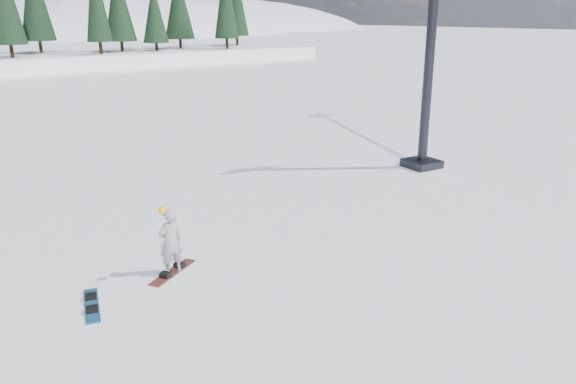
{
  "coord_description": "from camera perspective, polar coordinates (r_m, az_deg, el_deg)",
  "views": [
    {
      "loc": [
        -4.35,
        -10.25,
        5.66
      ],
      "look_at": [
        4.37,
        1.1,
        1.1
      ],
      "focal_mm": 35.0,
      "sensor_mm": 36.0,
      "label": 1
    }
  ],
  "objects": [
    {
      "name": "snowboard_loose_a",
      "position": [
        12.27,
        -19.31,
        -10.82
      ],
      "size": [
        0.7,
        1.52,
        0.03
      ],
      "primitive_type": "cube",
      "rotation": [
        0.0,
        0.0,
        1.28
      ],
      "color": "#185E87",
      "rests_on": "ground"
    },
    {
      "name": "ground",
      "position": [
        12.5,
        -13.13,
        -9.78
      ],
      "size": [
        420.0,
        420.0,
        0.0
      ],
      "primitive_type": "plane",
      "color": "white",
      "rests_on": "ground"
    },
    {
      "name": "snowboard_woman",
      "position": [
        13.23,
        -11.63,
        -8.0
      ],
      "size": [
        1.45,
        0.98,
        0.03
      ],
      "primitive_type": "cube",
      "rotation": [
        0.0,
        0.0,
        0.51
      ],
      "color": "maroon",
      "rests_on": "ground"
    },
    {
      "name": "lift_tower",
      "position": [
        21.7,
        14.0,
        10.71
      ],
      "size": [
        2.19,
        1.31,
        7.92
      ],
      "rotation": [
        0.0,
        0.0,
        -0.11
      ],
      "color": "black",
      "rests_on": "ground"
    },
    {
      "name": "snowboarder_woman",
      "position": [
        12.91,
        -11.85,
        -4.91
      ],
      "size": [
        0.57,
        0.4,
        1.69
      ],
      "rotation": [
        0.0,
        0.0,
        3.14
      ],
      "color": "#A6A5AB",
      "rests_on": "ground"
    }
  ]
}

